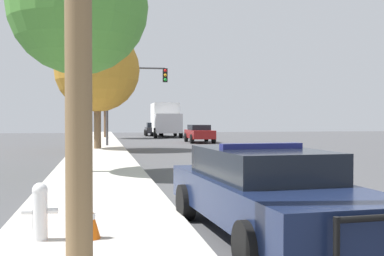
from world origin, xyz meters
TOP-DOWN VIEW (x-y plane):
  - ground_plane at (0.00, 0.00)m, footprint 110.00×110.00m
  - sidewalk_left at (-5.10, 0.00)m, footprint 3.00×110.00m
  - police_car at (-2.48, -0.94)m, footprint 2.34×5.38m
  - fire_hydrant at (-5.90, -1.02)m, footprint 0.50×0.22m
  - traffic_light at (-3.01, 23.26)m, footprint 4.00×0.35m
  - car_background_oncoming at (2.49, 28.11)m, footprint 1.97×4.65m
  - car_background_distant at (0.60, 42.98)m, footprint 1.98×4.05m
  - box_truck at (1.44, 39.86)m, footprint 2.91×7.55m
  - tree_sidewalk_mid at (-5.18, 20.07)m, footprint 4.87×4.87m
  - tree_sidewalk_far at (-4.51, 36.89)m, footprint 3.90×3.90m
  - tree_sidewalk_near at (-5.72, 7.95)m, footprint 4.55×4.55m
  - traffic_cone at (-5.22, -1.05)m, footprint 0.34×0.34m

SIDE VIEW (x-z plane):
  - ground_plane at x=0.00m, z-range 0.00..0.00m
  - sidewalk_left at x=-5.10m, z-range 0.00..0.13m
  - traffic_cone at x=-5.22m, z-range 0.13..0.72m
  - fire_hydrant at x=-5.90m, z-range 0.16..0.98m
  - police_car at x=-2.48m, z-range 0.00..1.47m
  - car_background_distant at x=0.60m, z-range 0.03..1.45m
  - car_background_oncoming at x=2.49m, z-range 0.06..1.43m
  - box_truck at x=1.44m, z-range 0.11..3.50m
  - traffic_light at x=-3.01m, z-range 1.22..6.38m
  - tree_sidewalk_mid at x=-5.18m, z-range 1.17..8.15m
  - tree_sidewalk_far at x=-4.51m, z-range 1.72..8.84m
  - tree_sidewalk_near at x=-5.72m, z-range 1.70..9.41m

